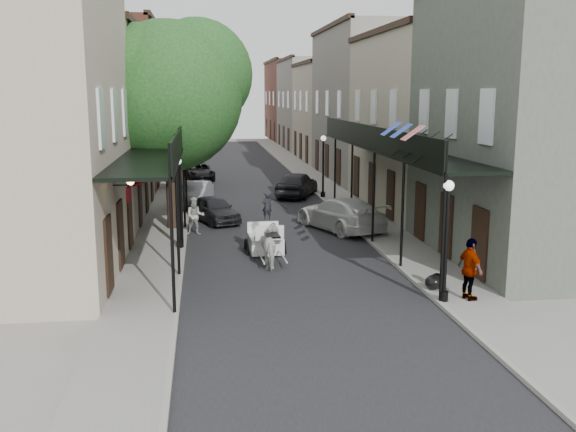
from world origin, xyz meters
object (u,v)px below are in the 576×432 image
object	(u,v)px
pedestrian_sidewalk_right	(470,269)
lamppost_left	(179,201)
car_left_near	(214,209)
car_right_near	(340,214)
car_left_mid	(195,194)
car_right_far	(297,184)
tree_far	(184,101)
horse	(273,246)
pedestrian_walking	(195,216)
carriage	(264,227)
tree_near	(177,90)
lamppost_right_near	(446,239)
lamppost_right_far	(323,165)
pedestrian_sidewalk_left	(171,176)
car_left_far	(199,172)

from	to	relation	value
pedestrian_sidewalk_right	lamppost_left	bearing A→B (deg)	35.68
car_left_near	car_right_near	distance (m)	6.41
car_left_mid	car_right_far	bearing A→B (deg)	34.11
tree_far	lamppost_left	world-z (taller)	tree_far
horse	tree_far	bearing A→B (deg)	-82.39
pedestrian_walking	pedestrian_sidewalk_right	xyz separation A→B (m)	(8.41, -10.87, 0.22)
pedestrian_walking	car_left_mid	bearing A→B (deg)	86.86
carriage	tree_near	bearing A→B (deg)	124.39
tree_far	lamppost_left	bearing A→B (deg)	-89.54
lamppost_right_near	car_left_near	xyz separation A→B (m)	(-6.70, 13.65, -1.39)
pedestrian_walking	tree_far	bearing A→B (deg)	88.87
lamppost_right_far	pedestrian_sidewalk_left	bearing A→B (deg)	153.46
tree_far	lamppost_right_near	world-z (taller)	tree_far
lamppost_left	car_left_mid	bearing A→B (deg)	87.22
lamppost_right_near	car_left_mid	world-z (taller)	lamppost_right_near
car_right_near	tree_far	bearing A→B (deg)	-85.61
lamppost_right_near	car_right_near	size ratio (longest dim) A/B	0.70
lamppost_left	lamppost_right_far	size ratio (longest dim) A/B	1.00
tree_near	horse	bearing A→B (deg)	-63.06
tree_far	carriage	world-z (taller)	tree_far
horse	pedestrian_walking	xyz separation A→B (m)	(-2.91, 5.79, 0.10)
pedestrian_sidewalk_right	car_right_far	bearing A→B (deg)	-6.56
car_left_mid	car_right_far	size ratio (longest dim) A/B	0.91
lamppost_right_near	car_right_near	world-z (taller)	lamppost_right_near
car_left_mid	car_left_far	bearing A→B (deg)	99.68
lamppost_right_far	car_left_mid	world-z (taller)	lamppost_right_far
tree_far	tree_near	bearing A→B (deg)	-89.81
car_left_near	car_left_mid	size ratio (longest dim) A/B	0.91
pedestrian_sidewalk_left	pedestrian_sidewalk_right	bearing A→B (deg)	84.04
lamppost_right_near	horse	size ratio (longest dim) A/B	2.06
tree_far	horse	distance (m)	22.01
lamppost_right_near	pedestrian_walking	world-z (taller)	lamppost_right_near
lamppost_right_far	pedestrian_sidewalk_right	xyz separation A→B (m)	(0.81, -20.00, -0.97)
lamppost_right_near	car_left_far	world-z (taller)	lamppost_right_near
tree_near	car_left_mid	xyz separation A→B (m)	(0.60, 6.11, -5.79)
car_left_near	lamppost_left	bearing A→B (deg)	-127.12
car_right_near	pedestrian_sidewalk_left	bearing A→B (deg)	-80.06
tree_far	car_left_mid	xyz separation A→B (m)	(0.65, -7.89, -5.14)
lamppost_left	pedestrian_walking	bearing A→B (deg)	78.18
pedestrian_walking	car_right_far	bearing A→B (deg)	54.84
pedestrian_sidewalk_right	car_right_near	distance (m)	11.13
pedestrian_sidewalk_right	tree_near	bearing A→B (deg)	24.08
tree_near	car_left_near	world-z (taller)	tree_near
pedestrian_walking	pedestrian_sidewalk_left	distance (m)	13.90
car_left_near	car_left_far	bearing A→B (deg)	70.66
lamppost_right_near	tree_near	bearing A→B (deg)	124.27
tree_far	car_right_far	bearing A→B (deg)	-36.91
car_left_near	horse	bearing A→B (deg)	-99.04
lamppost_right_near	car_left_mid	size ratio (longest dim) A/B	0.88
lamppost_right_near	pedestrian_walking	xyz separation A→B (m)	(-7.60, 10.87, -1.19)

